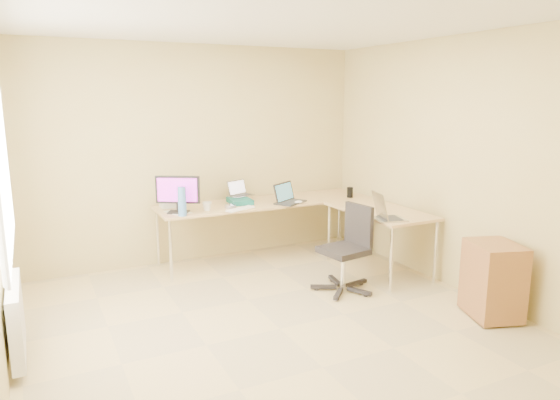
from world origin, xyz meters
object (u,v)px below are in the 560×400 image
mug (207,206)px  cabinet (493,280)px  desk_return (379,240)px  laptop_center (241,188)px  laptop_black (290,193)px  desk_main (266,230)px  office_chair (344,244)px  keyboard (241,209)px  desk_fan (170,194)px  laptop_return (390,209)px  water_bottle (182,201)px  monitor (178,194)px

mug → cabinet: bearing=-50.1°
desk_return → laptop_center: laptop_center is taller
laptop_black → desk_main: bearing=104.2°
cabinet → desk_main: bearing=132.9°
laptop_center → office_chair: (0.52, -1.51, -0.38)m
laptop_black → keyboard: bearing=154.9°
desk_return → cabinet: bearing=-84.3°
desk_fan → laptop_return: size_ratio=0.82×
desk_main → desk_fan: desk_fan is taller
water_bottle → desk_main: bearing=14.8°
desk_main → cabinet: bearing=-65.7°
monitor → keyboard: monitor is taller
laptop_black → office_chair: (0.04, -1.11, -0.35)m
keyboard → cabinet: bearing=-76.7°
keyboard → mug: size_ratio=3.48×
monitor → laptop_black: (1.35, -0.08, -0.09)m
desk_return → keyboard: size_ratio=3.51×
monitor → laptop_black: monitor is taller
desk_return → laptop_center: (-1.23, 1.18, 0.52)m
desk_fan → cabinet: size_ratio=0.43×
desk_return → laptop_black: laptop_black is taller
mug → laptop_return: 2.02m
monitor → laptop_black: size_ratio=1.26×
desk_return → desk_fan: desk_fan is taller
laptop_center → keyboard: size_ratio=0.80×
monitor → laptop_black: bearing=26.8°
desk_main → laptop_return: laptop_return is taller
desk_main → laptop_return: 1.70m
monitor → water_bottle: 0.17m
monitor → water_bottle: size_ratio=1.54×
desk_return → mug: 2.01m
desk_return → keyboard: 1.63m
keyboard → desk_fan: size_ratio=1.25×
monitor → mug: size_ratio=4.57×
desk_return → laptop_black: 1.18m
laptop_center → keyboard: laptop_center is taller
desk_main → mug: (-0.81, -0.18, 0.42)m
laptop_black → desk_fan: desk_fan is taller
water_bottle → office_chair: bearing=-36.7°
laptop_black → office_chair: bearing=-119.4°
office_chair → laptop_return: bearing=-20.6°
laptop_center → desk_fan: 0.88m
laptop_return → water_bottle: bearing=72.8°
laptop_center → mug: bearing=-171.1°
desk_return → monitor: (-2.10, 0.86, 0.57)m
desk_fan → keyboard: bearing=-45.3°
mug → laptop_black: bearing=-2.6°
desk_main → laptop_return: (0.76, -1.44, 0.48)m
laptop_center → keyboard: bearing=-136.4°
desk_return → cabinet: 1.50m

